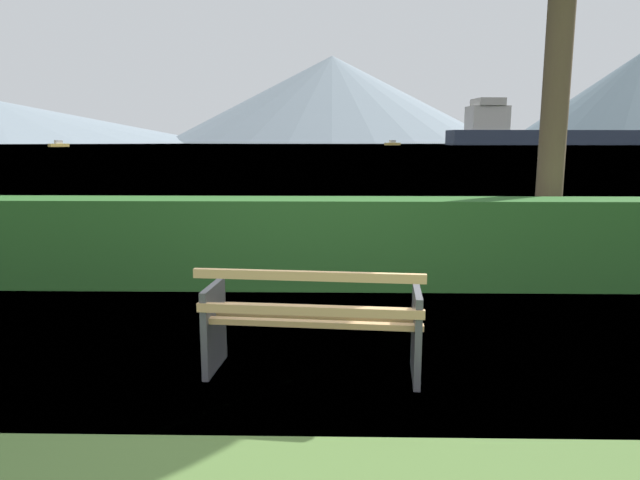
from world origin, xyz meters
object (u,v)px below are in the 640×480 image
at_px(fishing_boat_near, 392,143).
at_px(sailboat_mid, 59,145).
at_px(park_bench, 312,322).
at_px(cargo_ship_large, 535,132).

relative_size(fishing_boat_near, sailboat_mid, 1.19).
bearing_deg(fishing_boat_near, park_bench, -96.10).
xyz_separation_m(park_bench, cargo_ship_large, (96.74, 273.04, 5.59)).
distance_m(park_bench, cargo_ship_large, 289.73).
bearing_deg(sailboat_mid, cargo_ship_large, 27.23).
relative_size(park_bench, cargo_ship_large, 0.02).
xyz_separation_m(park_bench, sailboat_mid, (-87.29, 178.34, 0.31)).
height_order(park_bench, cargo_ship_large, cargo_ship_large).
bearing_deg(cargo_ship_large, park_bench, -109.51).
height_order(cargo_ship_large, sailboat_mid, cargo_ship_large).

